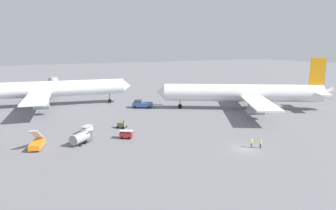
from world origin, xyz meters
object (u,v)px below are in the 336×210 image
gse_stair_truck_yellow (37,143)px  ground_crew_ramp_agent_by_cones (252,143)px  gse_baggage_cart_near_cluster (87,130)px  jet_bridge (54,84)px  gse_baggage_cart_trailing (126,134)px  gse_fuel_bowser_stubby (82,137)px  ground_crew_marshaller_foreground (260,144)px  gse_gpu_cart_small (122,125)px  airliner_being_pushed (244,93)px  airliner_at_gate_left (47,89)px  pushback_tug (142,104)px

gse_stair_truck_yellow → ground_crew_ramp_agent_by_cones: gse_stair_truck_yellow is taller
gse_baggage_cart_near_cluster → jet_bridge: 61.31m
gse_baggage_cart_trailing → gse_fuel_bowser_stubby: bearing=175.0°
gse_stair_truck_yellow → ground_crew_ramp_agent_by_cones: (36.00, -18.51, -0.12)m
gse_fuel_bowser_stubby → ground_crew_marshaller_foreground: (29.24, -18.46, -0.44)m
gse_gpu_cart_small → ground_crew_marshaller_foreground: bearing=-54.2°
airliner_being_pushed → ground_crew_marshaller_foreground: size_ratio=27.45×
gse_stair_truck_yellow → gse_gpu_cart_small: gse_stair_truck_yellow is taller
gse_fuel_bowser_stubby → airliner_at_gate_left: bearing=91.8°
airliner_at_gate_left → gse_baggage_cart_near_cluster: 36.66m
airliner_being_pushed → ground_crew_ramp_agent_by_cones: airliner_being_pushed is taller
airliner_at_gate_left → gse_gpu_cart_small: airliner_at_gate_left is taller
airliner_at_gate_left → gse_gpu_cart_small: (12.10, -35.70, -4.71)m
pushback_tug → jet_bridge: size_ratio=0.39×
airliner_being_pushed → jet_bridge: bearing=129.3°
airliner_at_gate_left → jet_bridge: 25.61m
gse_baggage_cart_trailing → airliner_being_pushed: bearing=14.8°
airliner_at_gate_left → ground_crew_marshaller_foreground: 68.71m
gse_fuel_bowser_stubby → airliner_being_pushed: bearing=11.4°
pushback_tug → ground_crew_ramp_agent_by_cones: (3.76, -44.07, -0.30)m
jet_bridge → gse_baggage_cart_trailing: bearing=-85.7°
gse_baggage_cart_near_cluster → jet_bridge: (1.23, 61.21, 3.36)m
gse_fuel_bowser_stubby → ground_crew_ramp_agent_by_cones: size_ratio=2.86×
gse_stair_truck_yellow → jet_bridge: (11.78, 66.85, 3.20)m
gse_fuel_bowser_stubby → gse_baggage_cart_trailing: bearing=-5.0°
ground_crew_ramp_agent_by_cones → ground_crew_marshaller_foreground: 1.61m
airliner_at_gate_left → airliner_being_pushed: airliner_at_gate_left is taller
gse_gpu_cart_small → gse_baggage_cart_near_cluster: bearing=-176.8°
gse_fuel_bowser_stubby → ground_crew_ramp_agent_by_cones: bearing=-31.9°
ground_crew_marshaller_foreground → gse_gpu_cart_small: bearing=125.8°
airliner_at_gate_left → airliner_being_pushed: size_ratio=1.11×
airliner_at_gate_left → airliner_being_pushed: 61.66m
gse_stair_truck_yellow → ground_crew_ramp_agent_by_cones: bearing=-27.2°
gse_stair_truck_yellow → gse_baggage_cart_near_cluster: size_ratio=1.62×
gse_baggage_cart_trailing → jet_bridge: size_ratio=0.14×
airliner_at_gate_left → ground_crew_ramp_agent_by_cones: 67.23m
gse_stair_truck_yellow → gse_baggage_cart_near_cluster: bearing=28.1°
ground_crew_ramp_agent_by_cones → jet_bridge: jet_bridge is taller
gse_baggage_cart_trailing → ground_crew_marshaller_foreground: bearing=-41.1°
gse_baggage_cart_near_cluster → pushback_tug: bearing=42.6°
gse_stair_truck_yellow → gse_baggage_cart_near_cluster: (10.55, 5.64, -0.16)m
gse_stair_truck_yellow → gse_baggage_cart_near_cluster: gse_stair_truck_yellow is taller
pushback_tug → gse_baggage_cart_trailing: bearing=-119.1°
airliner_at_gate_left → gse_gpu_cart_small: size_ratio=20.04×
airliner_at_gate_left → ground_crew_marshaller_foreground: airliner_at_gate_left is taller
gse_gpu_cart_small → airliner_at_gate_left: bearing=108.7°
ground_crew_ramp_agent_by_cones → gse_gpu_cart_small: bearing=125.0°
pushback_tug → airliner_at_gate_left: bearing=147.6°
airliner_at_gate_left → jet_bridge: (5.13, 25.06, -1.28)m
gse_stair_truck_yellow → gse_fuel_bowser_stubby: bearing=-7.8°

